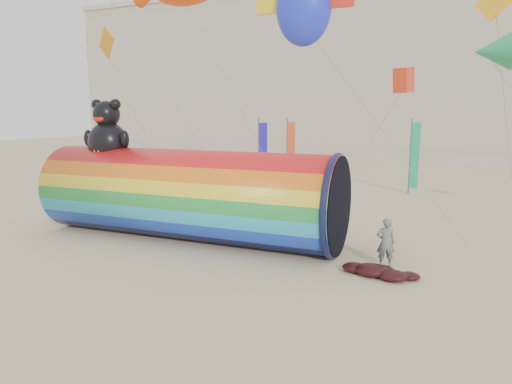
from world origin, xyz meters
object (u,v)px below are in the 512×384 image
at_px(windsock_assembly, 187,192).
at_px(fabric_bundle, 378,271).
at_px(kite_handler, 386,243).
at_px(hotel_building, 300,78).

xyz_separation_m(windsock_assembly, fabric_bundle, (8.52, -1.68, -1.90)).
relative_size(windsock_assembly, kite_handler, 7.49).
height_order(hotel_building, windsock_assembly, hotel_building).
bearing_deg(windsock_assembly, kite_handler, -4.01).
xyz_separation_m(hotel_building, kite_handler, (17.58, -44.49, -9.41)).
xyz_separation_m(windsock_assembly, kite_handler, (8.60, -0.60, -1.17)).
distance_m(kite_handler, fabric_bundle, 1.30).
bearing_deg(kite_handler, windsock_assembly, -22.77).
bearing_deg(hotel_building, windsock_assembly, -78.44).
relative_size(hotel_building, fabric_bundle, 23.06).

